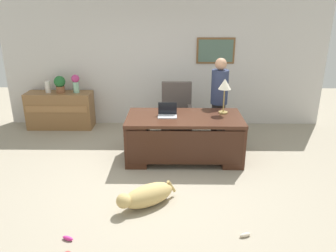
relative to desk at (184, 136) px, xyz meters
name	(u,v)px	position (x,y,z in m)	size (l,w,h in m)	color
ground_plane	(160,177)	(-0.40, -0.67, -0.43)	(12.00, 12.00, 0.00)	#9E937F
back_wall	(164,64)	(-0.39, 1.93, 0.92)	(7.00, 0.16, 2.70)	silver
desk	(184,136)	(0.00, 0.00, 0.00)	(1.98, 0.99, 0.78)	#422316
credenza	(60,110)	(-2.67, 1.58, -0.03)	(1.41, 0.50, 0.79)	olive
armchair	(177,114)	(-0.12, 1.01, 0.07)	(0.60, 0.59, 1.12)	#564C47
person_standing	(219,100)	(0.68, 0.78, 0.43)	(0.32, 0.32, 1.66)	#262323
dog_lying	(146,196)	(-0.55, -1.48, -0.27)	(0.80, 0.66, 0.30)	tan
laptop	(167,113)	(-0.29, 0.05, 0.41)	(0.32, 0.22, 0.22)	#B2B5BA
desk_lamp	(225,86)	(0.69, 0.23, 0.83)	(0.22, 0.22, 0.61)	#9E8447
vase_with_flowers	(76,82)	(-2.27, 1.58, 0.59)	(0.17, 0.17, 0.39)	#91CAA9
vase_empty	(48,87)	(-2.88, 1.58, 0.49)	(0.12, 0.12, 0.25)	silver
potted_plant	(60,84)	(-2.61, 1.58, 0.56)	(0.24, 0.24, 0.36)	brown
dog_toy_bone	(68,238)	(-1.42, -2.19, -0.40)	(0.14, 0.05, 0.05)	#D8338C
dog_toy_plush	(245,235)	(0.66, -2.11, -0.40)	(0.14, 0.05, 0.05)	beige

